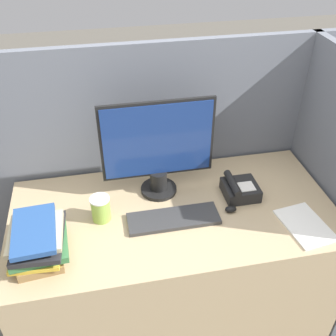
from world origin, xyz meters
TOP-DOWN VIEW (x-y plane):
  - cubicle_panel_rear at (0.00, 0.82)m, footprint 1.99×0.04m
  - cubicle_panel_right at (0.83, 0.42)m, footprint 0.04×0.84m
  - desk at (0.00, 0.39)m, footprint 1.59×0.78m
  - monitor at (-0.05, 0.57)m, footprint 0.55×0.19m
  - keyboard at (-0.02, 0.33)m, footprint 0.44×0.15m
  - mouse at (0.27, 0.33)m, footprint 0.06×0.04m
  - coffee_cup at (-0.35, 0.41)m, footprint 0.09×0.09m
  - book_stack at (-0.62, 0.24)m, footprint 0.25×0.31m
  - desk_telephone at (0.35, 0.45)m, footprint 0.17×0.18m
  - paper_pile at (0.58, 0.17)m, footprint 0.22×0.29m

SIDE VIEW (x-z plane):
  - desk at x=0.00m, z-range 0.00..0.75m
  - cubicle_panel_rear at x=0.00m, z-range 0.00..1.45m
  - cubicle_panel_right at x=0.83m, z-range 0.00..1.45m
  - paper_pile at x=0.58m, z-range 0.75..0.76m
  - keyboard at x=-0.02m, z-range 0.75..0.77m
  - mouse at x=0.27m, z-range 0.75..0.78m
  - desk_telephone at x=0.35m, z-range 0.74..0.84m
  - coffee_cup at x=-0.35m, z-range 0.75..0.87m
  - book_stack at x=-0.62m, z-range 0.75..0.91m
  - monitor at x=-0.05m, z-range 0.74..1.26m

